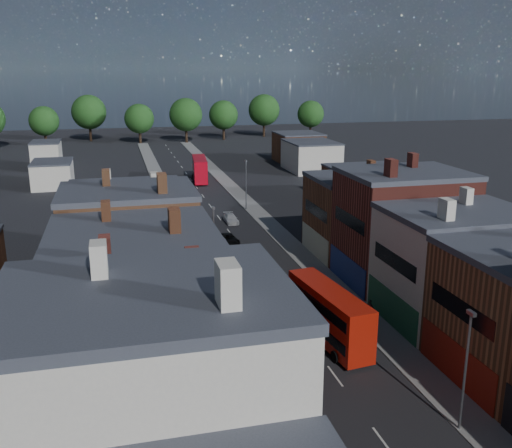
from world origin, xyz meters
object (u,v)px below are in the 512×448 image
bus_0 (269,307)px  bus_1 (329,313)px  bus_2 (200,169)px  car_2 (228,239)px  car_3 (231,219)px  ped_3 (370,308)px

bus_0 → bus_1: (4.58, -1.93, -0.27)m
bus_0 → bus_2: 70.30m
car_2 → car_3: (2.40, 10.17, -0.00)m
bus_2 → car_2: 43.17m
bus_0 → car_2: (1.88, 27.12, -2.14)m
bus_1 → car_2: size_ratio=2.41×
car_3 → bus_2: bearing=88.6°
bus_2 → car_3: size_ratio=2.62×
car_3 → ped_3: 36.32m
car_2 → bus_2: bearing=79.7°
bus_0 → bus_2: (4.58, 70.15, -0.17)m
bus_1 → bus_2: size_ratio=0.97×
bus_0 → ped_3: bus_0 is taller
car_3 → ped_3: size_ratio=2.56×
bus_1 → car_3: size_ratio=2.53×
car_3 → bus_1: bearing=-90.5°
bus_1 → ped_3: size_ratio=6.48×
bus_2 → bus_1: bearing=-84.4°
bus_0 → car_2: bus_0 is taller
bus_0 → car_3: bus_0 is taller
bus_2 → ped_3: 68.98m
ped_3 → bus_0: bearing=76.4°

